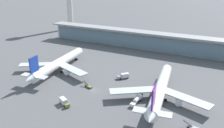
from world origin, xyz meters
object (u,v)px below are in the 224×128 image
(airliner_left_stand, at_px, (58,63))
(safety_cone_alpha, at_px, (10,79))
(airliner_centre_stand, at_px, (160,89))
(service_truck_at_far_stand_grey, at_px, (124,76))
(service_truck_by_tail_white, at_px, (136,101))
(service_truck_on_taxiway_olive, at_px, (88,86))
(service_truck_under_wing_grey, at_px, (193,127))
(safety_cone_bravo, at_px, (28,79))
(service_truck_mid_apron_olive, at_px, (64,102))

(airliner_left_stand, bearing_deg, safety_cone_alpha, -124.96)
(airliner_centre_stand, height_order, service_truck_at_far_stand_grey, airliner_centre_stand)
(airliner_left_stand, height_order, service_truck_by_tail_white, airliner_left_stand)
(service_truck_at_far_stand_grey, relative_size, safety_cone_alpha, 9.91)
(airliner_centre_stand, height_order, service_truck_on_taxiway_olive, airliner_centre_stand)
(service_truck_by_tail_white, relative_size, service_truck_on_taxiway_olive, 1.27)
(service_truck_under_wing_grey, distance_m, safety_cone_alpha, 104.26)
(airliner_centre_stand, xyz_separation_m, safety_cone_bravo, (-76.76, -13.03, -5.06))
(service_truck_on_taxiway_olive, bearing_deg, service_truck_mid_apron_olive, -89.71)
(safety_cone_alpha, height_order, safety_cone_bravo, same)
(airliner_centre_stand, xyz_separation_m, service_truck_on_taxiway_olive, (-38.72, -5.65, -4.57))
(service_truck_under_wing_grey, xyz_separation_m, service_truck_on_taxiway_olive, (-57.72, 12.42, 0.00))
(service_truck_mid_apron_olive, bearing_deg, service_truck_under_wing_grey, 8.57)
(airliner_centre_stand, bearing_deg, service_truck_at_far_stand_grey, 151.45)
(service_truck_under_wing_grey, height_order, service_truck_on_taxiway_olive, same)
(safety_cone_alpha, bearing_deg, airliner_centre_stand, 12.30)
(airliner_left_stand, distance_m, service_truck_at_far_stand_grey, 43.22)
(service_truck_at_far_stand_grey, relative_size, safety_cone_bravo, 9.91)
(airliner_left_stand, relative_size, safety_cone_bravo, 91.60)
(airliner_left_stand, xyz_separation_m, airliner_centre_stand, (68.54, -5.32, 0.00))
(service_truck_under_wing_grey, height_order, service_truck_mid_apron_olive, service_truck_mid_apron_olive)
(airliner_left_stand, distance_m, service_truck_mid_apron_olive, 44.02)
(service_truck_by_tail_white, bearing_deg, safety_cone_alpha, -173.56)
(service_truck_under_wing_grey, bearing_deg, safety_cone_alpha, -179.71)
(airliner_left_stand, height_order, safety_cone_bravo, airliner_left_stand)
(service_truck_mid_apron_olive, relative_size, safety_cone_alpha, 10.81)
(airliner_centre_stand, distance_m, service_truck_mid_apron_olive, 47.12)
(airliner_centre_stand, bearing_deg, service_truck_mid_apron_olive, -145.29)
(service_truck_mid_apron_olive, height_order, service_truck_at_far_stand_grey, same)
(safety_cone_alpha, xyz_separation_m, safety_cone_bravo, (8.50, 5.56, 0.00))
(airliner_left_stand, xyz_separation_m, service_truck_at_far_stand_grey, (42.09, 9.08, -3.69))
(airliner_centre_stand, distance_m, safety_cone_bravo, 78.02)
(airliner_centre_stand, bearing_deg, airliner_left_stand, 175.57)
(service_truck_on_taxiway_olive, xyz_separation_m, safety_cone_bravo, (-38.04, -7.38, -0.49))
(service_truck_on_taxiway_olive, bearing_deg, safety_cone_alpha, -164.46)
(service_truck_mid_apron_olive, xyz_separation_m, safety_cone_alpha, (-46.64, 8.16, -1.37))
(airliner_left_stand, xyz_separation_m, service_truck_by_tail_white, (59.88, -15.27, -3.67))
(safety_cone_bravo, bearing_deg, airliner_centre_stand, 9.64)
(service_truck_at_far_stand_grey, bearing_deg, airliner_left_stand, -167.83)
(service_truck_by_tail_white, distance_m, safety_cone_alpha, 77.09)
(service_truck_under_wing_grey, xyz_separation_m, service_truck_by_tail_white, (-27.66, 8.12, 0.90))
(airliner_left_stand, relative_size, service_truck_on_taxiway_olive, 9.34)
(service_truck_under_wing_grey, bearing_deg, safety_cone_bravo, 176.99)
(service_truck_mid_apron_olive, xyz_separation_m, service_truck_on_taxiway_olive, (-0.11, 21.10, -0.88))
(airliner_left_stand, distance_m, service_truck_by_tail_white, 61.90)
(service_truck_under_wing_grey, xyz_separation_m, service_truck_mid_apron_olive, (-57.61, -8.68, 0.88))
(service_truck_under_wing_grey, height_order, safety_cone_bravo, service_truck_under_wing_grey)
(service_truck_by_tail_white, distance_m, service_truck_on_taxiway_olive, 30.38)
(airliner_left_stand, relative_size, safety_cone_alpha, 91.60)
(safety_cone_alpha, bearing_deg, service_truck_mid_apron_olive, -9.92)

